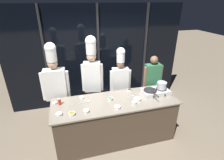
% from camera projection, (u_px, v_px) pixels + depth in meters
% --- Properties ---
extents(ground_plane, '(24.00, 24.00, 0.00)m').
position_uv_depth(ground_plane, '(115.00, 137.00, 3.88)').
color(ground_plane, '#7F705B').
extents(window_wall_back, '(4.76, 0.09, 2.70)m').
position_uv_depth(window_wall_back, '(98.00, 57.00, 4.74)').
color(window_wall_back, black).
rests_on(window_wall_back, ground_plane).
extents(demo_counter, '(2.50, 0.85, 0.94)m').
position_uv_depth(demo_counter, '(115.00, 120.00, 3.68)').
color(demo_counter, '#4C3D2D').
rests_on(demo_counter, ground_plane).
extents(portable_stove, '(0.56, 0.33, 0.12)m').
position_uv_depth(portable_stove, '(155.00, 92.00, 3.70)').
color(portable_stove, silver).
rests_on(portable_stove, demo_counter).
extents(frying_pan, '(0.28, 0.49, 0.04)m').
position_uv_depth(frying_pan, '(150.00, 90.00, 3.63)').
color(frying_pan, '#232326').
rests_on(frying_pan, portable_stove).
extents(stock_pot, '(0.22, 0.20, 0.15)m').
position_uv_depth(stock_pot, '(162.00, 85.00, 3.67)').
color(stock_pot, '#B7BABF').
rests_on(stock_pot, portable_stove).
extents(squeeze_bottle_chili, '(0.06, 0.06, 0.16)m').
position_uv_depth(squeeze_bottle_chili, '(59.00, 101.00, 3.33)').
color(squeeze_bottle_chili, red).
rests_on(squeeze_bottle_chili, demo_counter).
extents(prep_bowl_soy_glaze, '(0.10, 0.10, 0.04)m').
position_uv_depth(prep_bowl_soy_glaze, '(129.00, 90.00, 3.85)').
color(prep_bowl_soy_glaze, white).
rests_on(prep_bowl_soy_glaze, demo_counter).
extents(prep_bowl_garlic, '(0.15, 0.15, 0.05)m').
position_uv_depth(prep_bowl_garlic, '(137.00, 99.00, 3.50)').
color(prep_bowl_garlic, white).
rests_on(prep_bowl_garlic, demo_counter).
extents(prep_bowl_scallions, '(0.10, 0.10, 0.06)m').
position_uv_depth(prep_bowl_scallions, '(110.00, 99.00, 3.49)').
color(prep_bowl_scallions, white).
rests_on(prep_bowl_scallions, demo_counter).
extents(prep_bowl_bean_sprouts, '(0.11, 0.11, 0.05)m').
position_uv_depth(prep_bowl_bean_sprouts, '(86.00, 111.00, 3.12)').
color(prep_bowl_bean_sprouts, white).
rests_on(prep_bowl_bean_sprouts, demo_counter).
extents(prep_bowl_onion, '(0.11, 0.11, 0.05)m').
position_uv_depth(prep_bowl_onion, '(59.00, 114.00, 3.03)').
color(prep_bowl_onion, white).
rests_on(prep_bowl_onion, demo_counter).
extents(prep_bowl_shrimp, '(0.10, 0.10, 0.05)m').
position_uv_depth(prep_bowl_shrimp, '(134.00, 103.00, 3.37)').
color(prep_bowl_shrimp, white).
rests_on(prep_bowl_shrimp, demo_counter).
extents(prep_bowl_chicken, '(0.09, 0.09, 0.03)m').
position_uv_depth(prep_bowl_chicken, '(55.00, 103.00, 3.38)').
color(prep_bowl_chicken, white).
rests_on(prep_bowl_chicken, demo_counter).
extents(prep_bowl_rice, '(0.12, 0.12, 0.04)m').
position_uv_depth(prep_bowl_rice, '(117.00, 107.00, 3.25)').
color(prep_bowl_rice, white).
rests_on(prep_bowl_rice, demo_counter).
extents(prep_bowl_ginger, '(0.10, 0.10, 0.04)m').
position_uv_depth(prep_bowl_ginger, '(82.00, 97.00, 3.56)').
color(prep_bowl_ginger, white).
rests_on(prep_bowl_ginger, demo_counter).
extents(prep_bowl_carrots, '(0.12, 0.12, 0.05)m').
position_uv_depth(prep_bowl_carrots, '(72.00, 114.00, 3.05)').
color(prep_bowl_carrots, white).
rests_on(prep_bowl_carrots, demo_counter).
extents(serving_spoon_slotted, '(0.25, 0.07, 0.02)m').
position_uv_depth(serving_spoon_slotted, '(87.00, 102.00, 3.43)').
color(serving_spoon_slotted, '#B2B5BA').
rests_on(serving_spoon_slotted, demo_counter).
extents(serving_spoon_solid, '(0.21, 0.05, 0.02)m').
position_uv_depth(serving_spoon_solid, '(131.00, 96.00, 3.64)').
color(serving_spoon_solid, '#B2B5BA').
rests_on(serving_spoon_solid, demo_counter).
extents(chef_head, '(0.57, 0.25, 2.04)m').
position_uv_depth(chef_head, '(55.00, 83.00, 3.66)').
color(chef_head, '#232326').
rests_on(chef_head, ground_plane).
extents(chef_sous, '(0.47, 0.26, 2.11)m').
position_uv_depth(chef_sous, '(92.00, 73.00, 3.87)').
color(chef_sous, '#2D3856').
rests_on(chef_sous, ground_plane).
extents(chef_line, '(0.50, 0.24, 1.82)m').
position_uv_depth(chef_line, '(120.00, 79.00, 4.13)').
color(chef_line, '#232326').
rests_on(chef_line, ground_plane).
extents(person_guest, '(0.50, 0.20, 1.59)m').
position_uv_depth(person_guest, '(152.00, 80.00, 4.28)').
color(person_guest, '#232326').
rests_on(person_guest, ground_plane).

